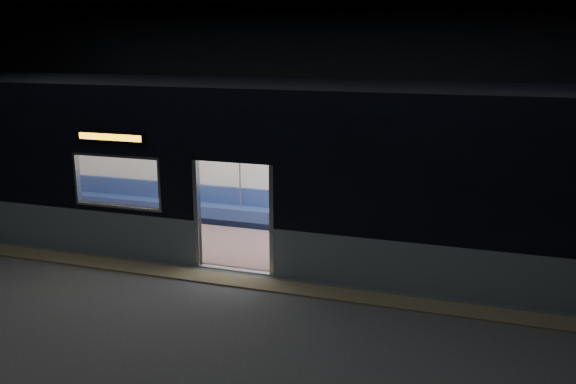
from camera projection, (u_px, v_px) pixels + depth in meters
The scene contains 7 objects.
station_floor at pixel (211, 292), 10.35m from camera, with size 24.00×14.00×0.01m, color #47494C.
station_envelope at pixel (204, 73), 9.44m from camera, with size 24.00×14.00×5.00m.
tactile_strip at pixel (224, 279), 10.85m from camera, with size 22.80×0.50×0.03m, color #8C7F59.
metro_car at pixel (262, 158), 12.23m from camera, with size 18.00×3.04×3.35m.
passenger at pixel (499, 214), 12.01m from camera, with size 0.42×0.73×1.44m.
handbag at pixel (500, 224), 11.82m from camera, with size 0.29×0.25×0.15m, color black.
transit_map at pixel (523, 178), 12.01m from camera, with size 1.11×0.03×0.72m, color white.
Camera 1 is at (4.24, -8.72, 4.19)m, focal length 38.00 mm.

